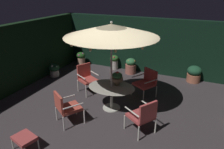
# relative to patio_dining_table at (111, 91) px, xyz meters

# --- Properties ---
(ground_plane) EXTENTS (7.97, 7.90, 0.02)m
(ground_plane) POSITION_rel_patio_dining_table_xyz_m (0.07, -0.27, -0.60)
(ground_plane) COLOR #3C3538
(hedge_backdrop_rear) EXTENTS (7.97, 0.30, 2.36)m
(hedge_backdrop_rear) POSITION_rel_patio_dining_table_xyz_m (0.07, 3.53, 0.59)
(hedge_backdrop_rear) COLOR black
(hedge_backdrop_rear) RESTS_ON ground_plane
(hedge_backdrop_left) EXTENTS (0.30, 7.90, 2.36)m
(hedge_backdrop_left) POSITION_rel_patio_dining_table_xyz_m (-3.76, -0.27, 0.59)
(hedge_backdrop_left) COLOR black
(hedge_backdrop_left) RESTS_ON ground_plane
(patio_dining_table) EXTENTS (1.44, 1.10, 0.75)m
(patio_dining_table) POSITION_rel_patio_dining_table_xyz_m (0.00, 0.00, 0.00)
(patio_dining_table) COLOR silver
(patio_dining_table) RESTS_ON ground_plane
(patio_umbrella) EXTENTS (2.63, 2.63, 2.68)m
(patio_umbrella) POSITION_rel_patio_dining_table_xyz_m (-0.00, 0.00, 1.84)
(patio_umbrella) COLOR silver
(patio_umbrella) RESTS_ON ground_plane
(centerpiece_planter) EXTENTS (0.35, 0.35, 0.44)m
(centerpiece_planter) POSITION_rel_patio_dining_table_xyz_m (0.11, 0.17, 0.40)
(centerpiece_planter) COLOR olive
(centerpiece_planter) RESTS_ON patio_dining_table
(patio_chair_north) EXTENTS (0.83, 0.82, 0.96)m
(patio_chair_north) POSITION_rel_patio_dining_table_xyz_m (1.23, -0.80, -0.05)
(patio_chair_north) COLOR silver
(patio_chair_north) RESTS_ON ground_plane
(patio_chair_northeast) EXTENTS (0.87, 0.86, 0.93)m
(patio_chair_northeast) POSITION_rel_patio_dining_table_xyz_m (0.74, 1.27, -0.06)
(patio_chair_northeast) COLOR silver
(patio_chair_northeast) RESTS_ON ground_plane
(patio_chair_east) EXTENTS (0.81, 0.79, 1.00)m
(patio_chair_east) POSITION_rel_patio_dining_table_xyz_m (-1.29, 0.71, -0.02)
(patio_chair_east) COLOR silver
(patio_chair_east) RESTS_ON ground_plane
(patio_chair_southeast) EXTENTS (0.83, 0.84, 0.94)m
(patio_chair_southeast) POSITION_rel_patio_dining_table_xyz_m (-0.80, -1.23, -0.05)
(patio_chair_southeast) COLOR silver
(patio_chair_southeast) RESTS_ON ground_plane
(ottoman_footrest) EXTENTS (0.60, 0.52, 0.36)m
(ottoman_footrest) POSITION_rel_patio_dining_table_xyz_m (-1.06, -2.50, -0.28)
(ottoman_footrest) COLOR silver
(ottoman_footrest) RESTS_ON ground_plane
(potted_plant_right_far) EXTENTS (0.55, 0.55, 0.66)m
(potted_plant_right_far) POSITION_rel_patio_dining_table_xyz_m (2.15, 3.19, -0.26)
(potted_plant_right_far) COLOR #A85F44
(potted_plant_right_far) RESTS_ON ground_plane
(potted_plant_back_left) EXTENTS (0.44, 0.44, 0.54)m
(potted_plant_back_left) POSITION_rel_patio_dining_table_xyz_m (-3.26, 1.37, -0.30)
(potted_plant_back_left) COLOR beige
(potted_plant_back_left) RESTS_ON ground_plane
(potted_plant_back_center) EXTENTS (0.40, 0.40, 0.65)m
(potted_plant_back_center) POSITION_rel_patio_dining_table_xyz_m (-1.31, 3.22, -0.24)
(potted_plant_back_center) COLOR beige
(potted_plant_back_center) RESTS_ON ground_plane
(potted_plant_right_near) EXTENTS (0.46, 0.46, 0.68)m
(potted_plant_right_near) POSITION_rel_patio_dining_table_xyz_m (-0.44, 3.01, -0.26)
(potted_plant_right_near) COLOR #A95D4E
(potted_plant_right_near) RESTS_ON ground_plane
(potted_plant_left_near) EXTENTS (0.42, 0.43, 0.65)m
(potted_plant_left_near) POSITION_rel_patio_dining_table_xyz_m (-2.95, 2.99, -0.24)
(potted_plant_left_near) COLOR tan
(potted_plant_left_near) RESTS_ON ground_plane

